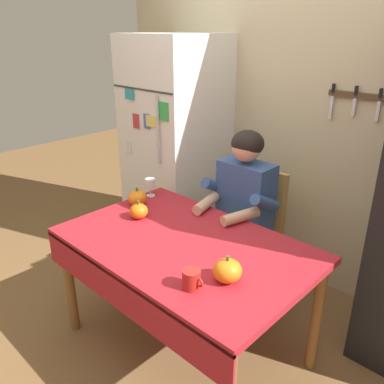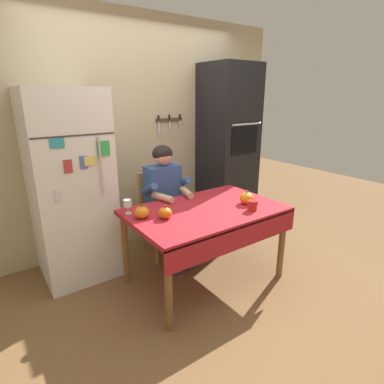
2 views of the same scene
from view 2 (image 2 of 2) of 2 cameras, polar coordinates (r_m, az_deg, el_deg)
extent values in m
plane|color=brown|center=(3.11, 3.47, -16.49)|extent=(10.00, 10.00, 0.00)
cube|color=#BCAD89|center=(3.76, -8.69, 10.73)|extent=(3.70, 0.10, 2.60)
cube|color=#4C3823|center=(3.84, -4.25, 13.18)|extent=(0.36, 0.02, 0.04)
cube|color=silver|center=(3.77, -6.15, 11.56)|extent=(0.02, 0.01, 0.15)
cube|color=black|center=(3.75, -6.20, 13.48)|extent=(0.02, 0.01, 0.06)
cube|color=silver|center=(3.84, -4.16, 12.06)|extent=(0.02, 0.01, 0.11)
cube|color=black|center=(3.83, -4.18, 13.62)|extent=(0.02, 0.01, 0.06)
cube|color=silver|center=(3.92, -2.25, 12.13)|extent=(0.02, 0.01, 0.12)
cube|color=black|center=(3.91, -2.25, 13.74)|extent=(0.02, 0.01, 0.06)
cube|color=white|center=(3.14, -21.47, 0.85)|extent=(0.68, 0.68, 1.80)
cylinder|color=silver|center=(2.79, -16.46, 4.69)|extent=(0.02, 0.02, 0.50)
cube|color=#333335|center=(2.71, -20.85, 9.69)|extent=(0.67, 0.01, 0.01)
cube|color=teal|center=(2.68, -23.67, 8.24)|extent=(0.11, 0.02, 0.08)
cube|color=#E5D666|center=(2.77, -18.20, 5.53)|extent=(0.11, 0.02, 0.08)
cube|color=green|center=(2.79, -16.02, 7.70)|extent=(0.11, 0.01, 0.13)
cube|color=silver|center=(2.77, -23.43, -0.52)|extent=(0.05, 0.01, 0.10)
cube|color=#B73338|center=(2.73, -21.89, 4.39)|extent=(0.07, 0.01, 0.11)
cube|color=#4C66B7|center=(2.76, -19.32, 5.18)|extent=(0.06, 0.01, 0.11)
cube|color=black|center=(4.07, 6.54, 7.78)|extent=(0.60, 0.60, 2.10)
cube|color=black|center=(3.83, 9.67, 9.30)|extent=(0.42, 0.01, 0.32)
cylinder|color=silver|center=(3.79, 10.11, 12.23)|extent=(0.45, 0.02, 0.02)
cylinder|color=brown|center=(2.41, -4.36, -17.71)|extent=(0.06, 0.06, 0.70)
cylinder|color=brown|center=(3.01, -12.18, -10.32)|extent=(0.06, 0.06, 0.70)
cylinder|color=brown|center=(3.16, 16.20, -9.25)|extent=(0.06, 0.06, 0.70)
cylinder|color=brown|center=(3.64, 6.65, -4.95)|extent=(0.06, 0.06, 0.70)
cube|color=#A81E28|center=(2.84, 2.48, -3.46)|extent=(1.40, 0.90, 0.04)
cube|color=#A81E28|center=(2.57, 8.56, -8.42)|extent=(1.40, 0.01, 0.20)
cube|color=tan|center=(3.45, -5.55, -4.76)|extent=(0.40, 0.40, 0.04)
cube|color=tan|center=(3.51, -7.15, 0.07)|extent=(0.36, 0.04, 0.48)
cylinder|color=tan|center=(3.33, -6.52, -9.89)|extent=(0.04, 0.04, 0.41)
cylinder|color=tan|center=(3.61, -9.17, -7.78)|extent=(0.04, 0.04, 0.41)
cylinder|color=tan|center=(3.49, -1.59, -8.45)|extent=(0.04, 0.04, 0.41)
cylinder|color=tan|center=(3.75, -4.50, -6.56)|extent=(0.04, 0.04, 0.41)
cube|color=#38384C|center=(3.29, -3.49, -13.58)|extent=(0.10, 0.22, 0.08)
cube|color=#38384C|center=(3.38, -0.54, -12.59)|extent=(0.10, 0.22, 0.08)
cylinder|color=#38384C|center=(3.24, -4.13, -10.25)|extent=(0.09, 0.09, 0.38)
cylinder|color=#38384C|center=(3.33, -1.15, -9.34)|extent=(0.09, 0.09, 0.38)
cube|color=#38384C|center=(3.25, -5.55, -4.89)|extent=(0.12, 0.40, 0.11)
cube|color=#38384C|center=(3.34, -2.87, -4.22)|extent=(0.12, 0.40, 0.11)
cube|color=#33518E|center=(3.29, -5.39, 0.78)|extent=(0.36, 0.20, 0.48)
cylinder|color=#33518E|center=(3.13, -7.93, 0.56)|extent=(0.07, 0.26, 0.18)
cylinder|color=#33518E|center=(3.33, -1.82, 1.74)|extent=(0.07, 0.26, 0.18)
cylinder|color=#D8A884|center=(3.03, -5.39, -1.02)|extent=(0.13, 0.27, 0.07)
cylinder|color=#D8A884|center=(3.17, -1.02, -0.08)|extent=(0.13, 0.27, 0.07)
sphere|color=#D8A884|center=(3.19, -5.39, 6.71)|extent=(0.19, 0.19, 0.19)
ellipsoid|color=black|center=(3.20, -5.49, 7.09)|extent=(0.21, 0.21, 0.17)
cylinder|color=#B2231E|center=(2.83, 11.05, -2.47)|extent=(0.09, 0.09, 0.09)
torus|color=#B2231E|center=(2.86, 11.71, -2.19)|extent=(0.05, 0.01, 0.05)
cylinder|color=white|center=(2.77, -11.68, -3.86)|extent=(0.06, 0.06, 0.01)
cylinder|color=white|center=(2.76, -11.72, -3.22)|extent=(0.01, 0.01, 0.06)
cylinder|color=white|center=(2.74, -11.80, -2.02)|extent=(0.07, 0.07, 0.06)
ellipsoid|color=orange|center=(2.98, 10.06, -1.14)|extent=(0.14, 0.14, 0.11)
cylinder|color=#4C6023|center=(2.96, 10.13, 0.08)|extent=(0.02, 0.02, 0.02)
ellipsoid|color=orange|center=(2.64, -9.23, -3.72)|extent=(0.12, 0.12, 0.10)
cylinder|color=#4C6023|center=(2.62, -9.30, -2.45)|extent=(0.02, 0.02, 0.02)
ellipsoid|color=orange|center=(2.61, -4.96, -3.89)|extent=(0.12, 0.12, 0.09)
cylinder|color=#4C6023|center=(2.59, -4.99, -2.68)|extent=(0.02, 0.02, 0.02)
camera|label=1|loc=(3.08, 42.91, 15.03)|focal=37.21mm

